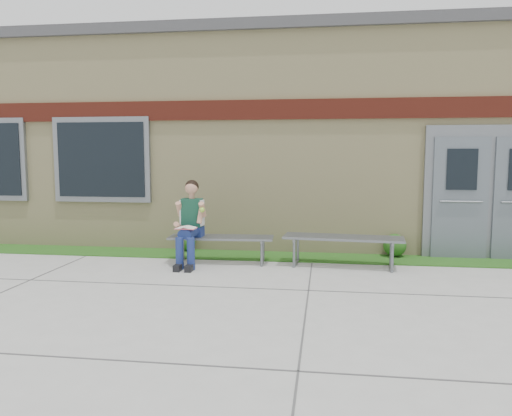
# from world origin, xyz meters

# --- Properties ---
(ground) EXTENTS (80.00, 80.00, 0.00)m
(ground) POSITION_xyz_m (0.00, 0.00, 0.00)
(ground) COLOR #9E9E99
(ground) RESTS_ON ground
(grass_strip) EXTENTS (16.00, 0.80, 0.02)m
(grass_strip) POSITION_xyz_m (0.00, 2.60, 0.01)
(grass_strip) COLOR #254512
(grass_strip) RESTS_ON ground
(school_building) EXTENTS (16.20, 6.22, 4.20)m
(school_building) POSITION_xyz_m (-0.00, 5.99, 2.10)
(school_building) COLOR beige
(school_building) RESTS_ON ground
(bench_left) EXTENTS (1.75, 0.58, 0.45)m
(bench_left) POSITION_xyz_m (-0.50, 2.00, 0.35)
(bench_left) COLOR slate
(bench_left) RESTS_ON ground
(bench_right) EXTENTS (1.94, 0.69, 0.49)m
(bench_right) POSITION_xyz_m (1.50, 2.00, 0.38)
(bench_right) COLOR slate
(bench_right) RESTS_ON ground
(girl) EXTENTS (0.51, 0.84, 1.39)m
(girl) POSITION_xyz_m (-0.97, 1.79, 0.72)
(girl) COLOR navy
(girl) RESTS_ON ground
(shrub_mid) EXTENTS (0.34, 0.34, 0.34)m
(shrub_mid) POSITION_xyz_m (-1.34, 2.85, 0.19)
(shrub_mid) COLOR #254512
(shrub_mid) RESTS_ON grass_strip
(shrub_east) EXTENTS (0.40, 0.40, 0.40)m
(shrub_east) POSITION_xyz_m (2.43, 2.85, 0.22)
(shrub_east) COLOR #254512
(shrub_east) RESTS_ON grass_strip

